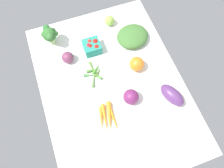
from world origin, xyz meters
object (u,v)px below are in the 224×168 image
(red_onion_near_basket, at_px, (131,97))
(okra_pile, at_px, (94,73))
(berry_basket, at_px, (92,46))
(bell_pepper_orange, at_px, (137,64))
(carrot_bunch, at_px, (108,118))
(heirloom_tomato_green, at_px, (110,21))
(eggplant, at_px, (172,95))
(red_onion_center, at_px, (68,57))
(broccoli_head, at_px, (50,34))
(leafy_greens_clump, at_px, (133,36))

(red_onion_near_basket, height_order, okra_pile, red_onion_near_basket)
(berry_basket, relative_size, bell_pepper_orange, 1.15)
(carrot_bunch, distance_m, red_onion_near_basket, 0.16)
(carrot_bunch, distance_m, okra_pile, 0.27)
(okra_pile, height_order, heirloom_tomato_green, heirloom_tomato_green)
(okra_pile, bearing_deg, berry_basket, 165.75)
(eggplant, bearing_deg, carrot_bunch, -113.29)
(carrot_bunch, height_order, heirloom_tomato_green, heirloom_tomato_green)
(eggplant, height_order, red_onion_center, eggplant)
(berry_basket, distance_m, okra_pile, 0.16)
(red_onion_near_basket, relative_size, eggplant, 0.56)
(red_onion_center, bearing_deg, okra_pile, 41.04)
(red_onion_near_basket, distance_m, eggplant, 0.21)
(berry_basket, bearing_deg, heirloom_tomato_green, 132.37)
(okra_pile, relative_size, broccoli_head, 1.31)
(carrot_bunch, bearing_deg, red_onion_center, -165.83)
(okra_pile, relative_size, leafy_greens_clump, 0.84)
(red_onion_near_basket, relative_size, bell_pepper_orange, 0.98)
(berry_basket, xyz_separation_m, eggplant, (0.43, 0.30, 0.00))
(heirloom_tomato_green, xyz_separation_m, leafy_greens_clump, (0.16, 0.09, 0.00))
(okra_pile, bearing_deg, heirloom_tomato_green, 146.53)
(bell_pepper_orange, distance_m, broccoli_head, 0.52)
(berry_basket, xyz_separation_m, okra_pile, (0.15, -0.04, -0.03))
(red_onion_near_basket, height_order, bell_pepper_orange, red_onion_near_basket)
(berry_basket, xyz_separation_m, red_onion_near_basket, (0.36, 0.10, 0.01))
(carrot_bunch, height_order, leafy_greens_clump, leafy_greens_clump)
(bell_pepper_orange, relative_size, leafy_greens_clump, 0.44)
(carrot_bunch, xyz_separation_m, heirloom_tomato_green, (-0.57, 0.21, 0.02))
(berry_basket, relative_size, okra_pile, 0.60)
(heirloom_tomato_green, bearing_deg, broccoli_head, -87.41)
(berry_basket, height_order, broccoli_head, broccoli_head)
(eggplant, height_order, heirloom_tomato_green, eggplant)
(carrot_bunch, height_order, red_onion_near_basket, red_onion_near_basket)
(leafy_greens_clump, bearing_deg, heirloom_tomato_green, -150.13)
(bell_pepper_orange, height_order, leafy_greens_clump, bell_pepper_orange)
(heirloom_tomato_green, height_order, broccoli_head, broccoli_head)
(bell_pepper_orange, bearing_deg, red_onion_center, -116.39)
(okra_pile, bearing_deg, leafy_greens_clump, 116.27)
(bell_pepper_orange, xyz_separation_m, red_onion_center, (-0.17, -0.35, -0.01))
(eggplant, xyz_separation_m, okra_pile, (-0.27, -0.34, -0.03))
(carrot_bunch, xyz_separation_m, leafy_greens_clump, (-0.41, 0.30, 0.02))
(heirloom_tomato_green, distance_m, red_onion_center, 0.35)
(leafy_greens_clump, bearing_deg, carrot_bunch, -35.90)
(red_onion_near_basket, bearing_deg, heirloom_tomato_green, 173.07)
(leafy_greens_clump, bearing_deg, okra_pile, -63.73)
(berry_basket, height_order, okra_pile, berry_basket)
(eggplant, distance_m, heirloom_tomato_green, 0.59)
(okra_pile, distance_m, bell_pepper_orange, 0.24)
(red_onion_center, bearing_deg, eggplant, 48.27)
(broccoli_head, bearing_deg, bell_pepper_orange, 51.35)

